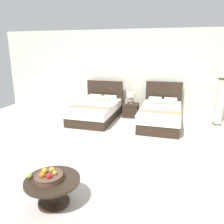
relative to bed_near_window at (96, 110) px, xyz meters
name	(u,v)px	position (x,y,z in m)	size (l,w,h in m)	color
ground_plane	(108,150)	(1.04, -2.15, -0.31)	(10.12, 10.30, 0.02)	beige
wall_back	(134,72)	(1.04, 1.21, 1.15)	(10.12, 0.12, 2.90)	silver
bed_near_window	(96,110)	(0.00, 0.00, 0.00)	(1.34, 2.10, 1.15)	#2F2319
bed_near_corner	(161,115)	(2.08, 0.00, 0.01)	(1.23, 2.17, 1.19)	#2F2319
nightstand	(131,110)	(1.06, 0.57, -0.07)	(0.50, 0.46, 0.46)	#2F2319
table_lamp	(131,97)	(1.06, 0.59, 0.39)	(0.28, 0.28, 0.38)	tan
vase	(126,101)	(0.91, 0.53, 0.24)	(0.07, 0.07, 0.16)	#B7BFC3
coffee_table	(53,186)	(0.77, -4.17, -0.01)	(0.81, 0.81, 0.40)	#2F2319
fruit_bowl	(49,176)	(0.73, -4.20, 0.16)	(0.42, 0.42, 0.16)	brown
loose_apple	(29,176)	(0.43, -4.24, 0.14)	(0.08, 0.08, 0.08)	#93B542
floor_lamp_corner	(220,102)	(3.78, 0.46, 0.41)	(0.23, 0.23, 1.42)	black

